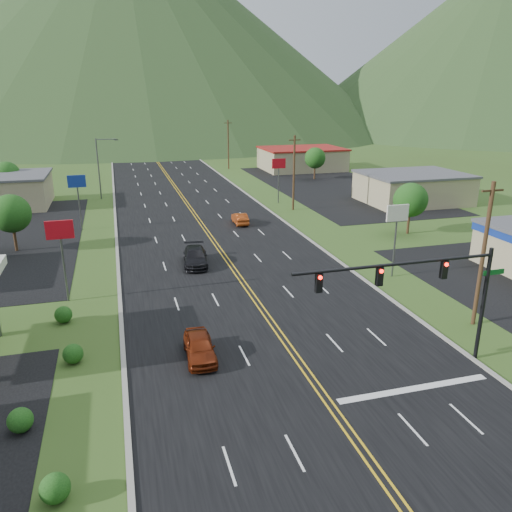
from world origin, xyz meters
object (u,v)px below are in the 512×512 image
object	(u,v)px
car_red_near	(200,348)
streetlight_west	(100,164)
car_red_far	(240,219)
traffic_signal	(427,283)
car_dark_mid	(195,257)

from	to	relation	value
car_red_near	streetlight_west	bearing A→B (deg)	98.92
car_red_far	traffic_signal	bearing A→B (deg)	94.94
traffic_signal	car_red_near	world-z (taller)	traffic_signal
streetlight_west	car_red_near	xyz separation A→B (m)	(6.02, -51.54, -4.44)
streetlight_west	car_red_near	world-z (taller)	streetlight_west
car_dark_mid	car_red_near	bearing A→B (deg)	-91.63
streetlight_west	car_dark_mid	world-z (taller)	streetlight_west
traffic_signal	car_red_far	world-z (taller)	traffic_signal
car_red_near	car_red_far	bearing A→B (deg)	73.95
traffic_signal	car_red_near	xyz separation A→B (m)	(-12.14, 4.46, -4.59)
traffic_signal	car_red_far	size ratio (longest dim) A/B	3.17
traffic_signal	car_dark_mid	world-z (taller)	traffic_signal
car_dark_mid	traffic_signal	bearing A→B (deg)	-59.36
streetlight_west	car_dark_mid	xyz separation A→B (m)	(8.53, -34.34, -4.41)
traffic_signal	streetlight_west	bearing A→B (deg)	107.97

